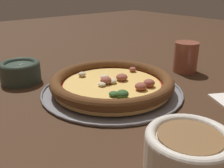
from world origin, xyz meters
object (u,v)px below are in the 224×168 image
(bowl_near, at_px, (20,71))
(bowl_far, at_px, (189,149))
(pizza_tray, at_px, (112,91))
(drinking_cup, at_px, (186,57))
(pizza, at_px, (112,83))

(bowl_near, bearing_deg, bowl_far, 6.21)
(pizza_tray, xyz_separation_m, drinking_cup, (0.01, 0.28, 0.04))
(pizza, distance_m, drinking_cup, 0.29)
(bowl_far, height_order, drinking_cup, drinking_cup)
(bowl_near, xyz_separation_m, drinking_cup, (0.23, 0.44, 0.01))
(drinking_cup, bearing_deg, bowl_far, -53.05)
(bowl_near, bearing_deg, pizza_tray, 34.69)
(pizza_tray, distance_m, pizza, 0.02)
(pizza_tray, distance_m, drinking_cup, 0.29)
(pizza, xyz_separation_m, drinking_cup, (0.01, 0.28, 0.02))
(bowl_far, xyz_separation_m, drinking_cup, (-0.29, 0.38, 0.01))
(pizza, bearing_deg, drinking_cup, 87.42)
(bowl_far, bearing_deg, pizza, 162.18)
(pizza, bearing_deg, bowl_near, -145.35)
(bowl_near, relative_size, bowl_far, 0.84)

